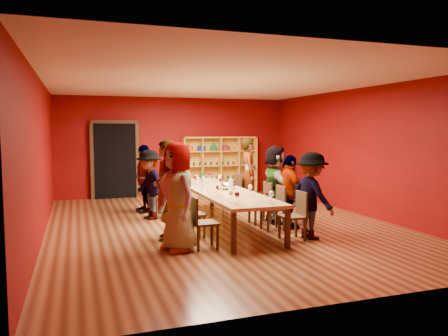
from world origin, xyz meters
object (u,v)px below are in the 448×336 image
at_px(chair_person_left_4, 161,191).
at_px(person_right_1, 290,192).
at_px(chair_person_left_1, 189,211).
at_px(person_left_1, 165,190).
at_px(shelving_unit, 219,163).
at_px(chair_person_right_1, 276,205).
at_px(tasting_table, 220,192).
at_px(chair_person_left_3, 168,196).
at_px(person_left_4, 144,179).
at_px(chair_person_right_0, 296,213).
at_px(wine_bottle, 202,176).
at_px(person_right_0, 312,196).
at_px(spittoon_bowl, 228,186).
at_px(person_right_2, 275,184).
at_px(person_left_0, 178,197).
at_px(chair_person_right_4, 234,190).
at_px(person_right_4, 249,173).
at_px(chair_person_right_2, 263,201).
at_px(chair_person_left_0, 200,219).
at_px(person_left_3, 149,185).

bearing_deg(chair_person_left_4, person_right_1, -52.29).
height_order(chair_person_left_1, person_left_1, person_left_1).
distance_m(shelving_unit, chair_person_right_1, 5.20).
bearing_deg(tasting_table, person_right_1, -34.47).
xyz_separation_m(chair_person_left_1, chair_person_left_3, (0.00, 1.92, 0.00)).
xyz_separation_m(shelving_unit, chair_person_right_1, (-0.49, -5.15, -0.49)).
distance_m(person_left_4, chair_person_right_0, 4.25).
relative_size(chair_person_left_3, wine_bottle, 2.98).
distance_m(chair_person_left_1, person_left_1, 0.61).
bearing_deg(person_right_0, spittoon_bowl, 20.17).
xyz_separation_m(shelving_unit, person_left_1, (-2.74, -5.19, -0.07)).
bearing_deg(shelving_unit, chair_person_left_1, -113.95).
height_order(chair_person_left_3, person_right_0, person_right_0).
bearing_deg(person_right_2, person_left_0, 127.77).
height_order(person_right_1, wine_bottle, person_right_1).
relative_size(chair_person_left_4, person_right_2, 0.53).
xyz_separation_m(chair_person_right_4, person_right_4, (0.40, 0.00, 0.41)).
distance_m(chair_person_right_2, person_right_2, 0.45).
bearing_deg(chair_person_right_1, person_left_0, -158.99).
bearing_deg(chair_person_right_1, person_right_1, 0.00).
distance_m(person_left_0, chair_person_left_1, 0.99).
bearing_deg(wine_bottle, tasting_table, -92.40).
bearing_deg(shelving_unit, person_right_0, -91.66).
bearing_deg(person_right_0, person_right_1, -11.62).
height_order(person_left_4, spittoon_bowl, person_left_4).
xyz_separation_m(chair_person_left_1, chair_person_right_1, (1.82, 0.04, 0.00)).
xyz_separation_m(chair_person_left_3, spittoon_bowl, (1.08, -1.05, 0.33)).
relative_size(person_left_0, person_left_1, 0.99).
distance_m(chair_person_left_1, chair_person_left_4, 2.79).
bearing_deg(person_left_4, person_right_2, 36.18).
bearing_deg(spittoon_bowl, chair_person_left_4, 119.37).
bearing_deg(spittoon_bowl, person_left_1, -150.27).
bearing_deg(person_left_1, person_right_0, 80.72).
bearing_deg(person_right_2, spittoon_bowl, 86.45).
bearing_deg(chair_person_left_0, person_right_1, 21.72).
bearing_deg(person_right_4, chair_person_left_4, 98.41).
bearing_deg(chair_person_right_0, chair_person_right_2, 90.00).
distance_m(person_right_2, person_right_4, 1.80).
height_order(person_right_1, person_right_4, person_right_4).
relative_size(shelving_unit, chair_person_left_0, 2.70).
height_order(person_left_0, chair_person_right_1, person_left_0).
relative_size(person_right_0, person_right_1, 1.07).
bearing_deg(person_left_0, chair_person_right_0, 73.93).
bearing_deg(person_right_0, chair_person_left_3, 26.17).
relative_size(person_right_0, chair_person_right_1, 1.80).
height_order(person_left_1, wine_bottle, person_left_1).
bearing_deg(chair_person_right_0, chair_person_right_1, 90.00).
bearing_deg(chair_person_left_0, person_left_1, 118.37).
distance_m(person_right_0, chair_person_right_2, 1.55).
height_order(person_left_3, person_right_4, person_right_4).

